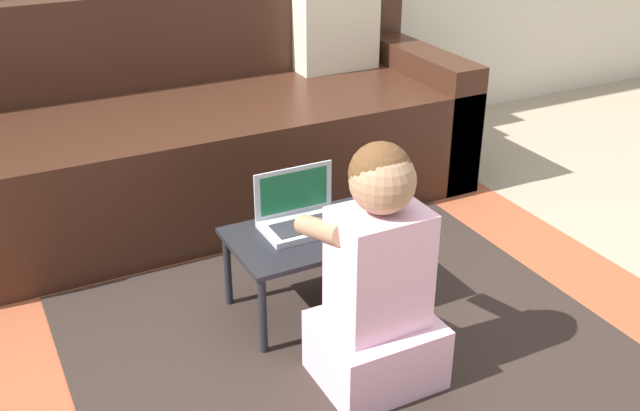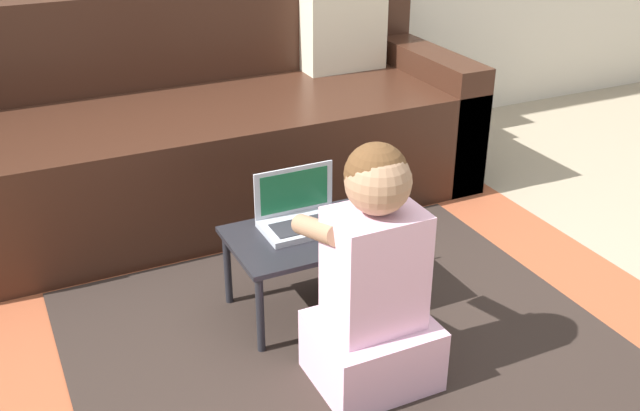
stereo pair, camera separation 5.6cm
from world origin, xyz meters
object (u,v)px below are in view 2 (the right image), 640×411
(laptop_desk, at_px, (313,242))
(person_seated, at_px, (373,285))
(laptop, at_px, (302,217))
(couch, at_px, (201,134))
(computer_mouse, at_px, (368,218))

(laptop_desk, xyz_separation_m, person_seated, (-0.00, -0.39, 0.07))
(laptop_desk, distance_m, laptop, 0.08)
(couch, relative_size, person_seated, 3.08)
(laptop, bearing_deg, computer_mouse, -19.89)
(couch, distance_m, laptop_desk, 0.94)
(laptop, bearing_deg, laptop_desk, -77.18)
(laptop, relative_size, person_seated, 0.37)
(laptop, relative_size, computer_mouse, 2.29)
(laptop, distance_m, person_seated, 0.44)
(computer_mouse, bearing_deg, laptop_desk, 174.17)
(laptop_desk, relative_size, person_seated, 0.73)
(laptop_desk, height_order, person_seated, person_seated)
(laptop, height_order, person_seated, person_seated)
(couch, relative_size, laptop_desk, 4.24)
(person_seated, bearing_deg, couch, 92.59)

